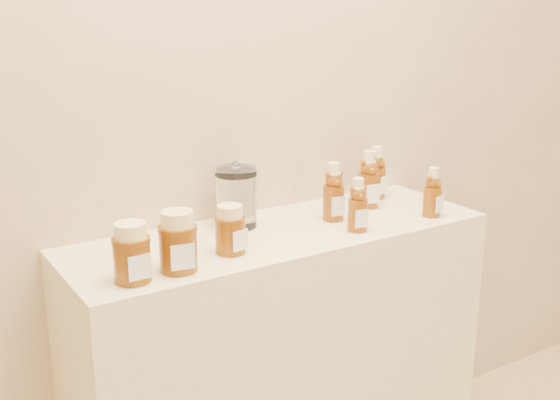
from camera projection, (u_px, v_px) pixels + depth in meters
wall_back at (242, 60)px, 1.97m from camera, size 3.50×0.02×2.70m
display_table at (280, 376)px, 2.06m from camera, size 1.20×0.40×0.90m
bear_bottle_back_left at (334, 188)px, 2.00m from camera, size 0.07×0.07×0.19m
bear_bottle_back_mid at (369, 176)px, 2.12m from camera, size 0.08×0.08×0.20m
bear_bottle_back_right at (376, 169)px, 2.22m from camera, size 0.08×0.08×0.19m
bear_bottle_front_left at (358, 201)px, 1.91m from camera, size 0.07×0.07×0.17m
bear_bottle_front_right at (433, 189)px, 2.04m from camera, size 0.07×0.07×0.17m
honey_jar_left at (132, 252)px, 1.58m from camera, size 0.09×0.09×0.14m
honey_jar_back at (230, 229)px, 1.75m from camera, size 0.09×0.09×0.12m
honey_jar_front at (178, 241)px, 1.64m from camera, size 0.11×0.11×0.15m
glass_canister at (236, 195)px, 1.95m from camera, size 0.15×0.15×0.18m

